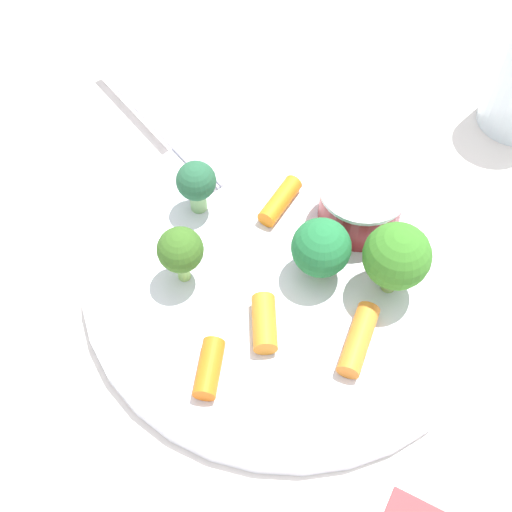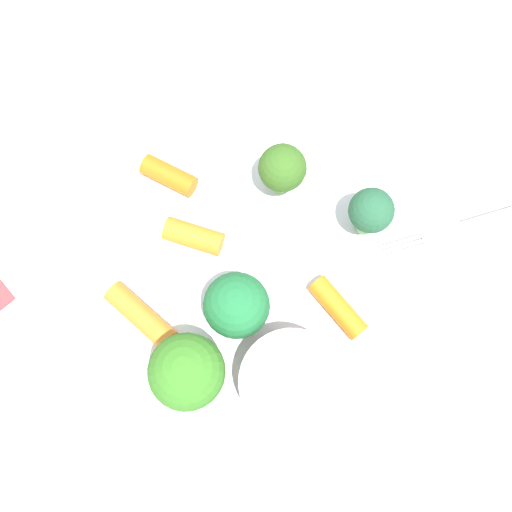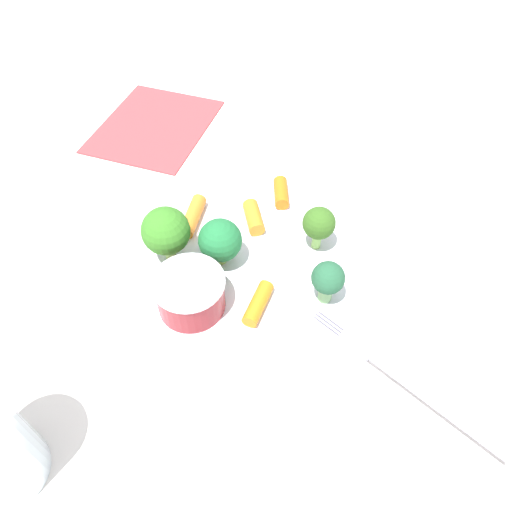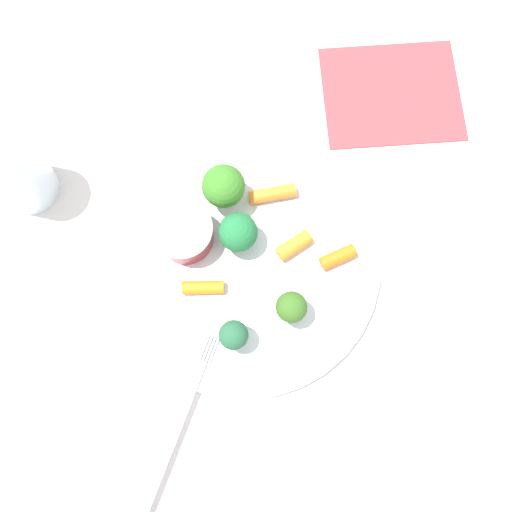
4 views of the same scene
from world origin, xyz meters
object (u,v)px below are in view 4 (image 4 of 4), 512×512
object	(u,v)px
broccoli_floret_1	(238,232)
carrot_stick_0	(294,245)
carrot_stick_2	(273,194)
napkin	(392,93)
broccoli_floret_0	(224,186)
broccoli_floret_2	(234,335)
carrot_stick_1	(338,257)
drinking_glass	(12,170)
sauce_cup	(184,233)
broccoli_floret_3	(291,307)
plate	(245,260)
fork	(182,418)
carrot_stick_3	(203,288)

from	to	relation	value
broccoli_floret_1	carrot_stick_0	size ratio (longest dim) A/B	1.29
carrot_stick_2	napkin	xyz separation A→B (m)	(-0.11, -0.15, -0.02)
broccoli_floret_0	broccoli_floret_2	distance (m)	0.15
carrot_stick_1	drinking_glass	xyz separation A→B (m)	(0.34, -0.02, 0.03)
sauce_cup	carrot_stick_2	bearing A→B (deg)	-142.17
broccoli_floret_3	sauce_cup	bearing A→B (deg)	-25.22
broccoli_floret_2	carrot_stick_2	bearing A→B (deg)	-93.77
plate	broccoli_floret_2	world-z (taller)	broccoli_floret_2
carrot_stick_0	sauce_cup	bearing A→B (deg)	5.56
broccoli_floret_0	broccoli_floret_1	world-z (taller)	broccoli_floret_0
broccoli_floret_0	carrot_stick_0	distance (m)	0.10
broccoli_floret_1	fork	world-z (taller)	broccoli_floret_1
broccoli_floret_1	drinking_glass	world-z (taller)	drinking_glass
carrot_stick_3	napkin	size ratio (longest dim) A/B	0.27
sauce_cup	fork	bearing A→B (deg)	101.28
carrot_stick_3	drinking_glass	xyz separation A→B (m)	(0.21, -0.08, 0.03)
drinking_glass	plate	bearing A→B (deg)	171.29
carrot_stick_2	sauce_cup	bearing A→B (deg)	37.83
broccoli_floret_2	sauce_cup	bearing A→B (deg)	-52.75
broccoli_floret_2	drinking_glass	xyz separation A→B (m)	(0.25, -0.12, 0.01)
carrot_stick_0	drinking_glass	bearing A→B (deg)	-3.10
broccoli_floret_3	napkin	xyz separation A→B (m)	(-0.07, -0.28, -0.04)
carrot_stick_1	carrot_stick_2	world-z (taller)	same
broccoli_floret_1	napkin	distance (m)	0.25
carrot_stick_3	napkin	xyz separation A→B (m)	(-0.17, -0.27, -0.02)
napkin	drinking_glass	bearing A→B (deg)	26.81
broccoli_floret_3	carrot_stick_3	world-z (taller)	broccoli_floret_3
fork	carrot_stick_2	bearing A→B (deg)	-100.63
broccoli_floret_3	drinking_glass	world-z (taller)	drinking_glass
carrot_stick_0	fork	distance (m)	0.21
broccoli_floret_2	napkin	size ratio (longest dim) A/B	0.28
carrot_stick_3	broccoli_floret_2	bearing A→B (deg)	133.55
fork	drinking_glass	xyz separation A→B (m)	(0.22, -0.21, 0.04)
broccoli_floret_1	broccoli_floret_3	bearing A→B (deg)	135.20
broccoli_floret_0	sauce_cup	bearing A→B (deg)	57.89
fork	napkin	xyz separation A→B (m)	(-0.16, -0.40, -0.01)
carrot_stick_0	napkin	distance (m)	0.22
carrot_stick_1	drinking_glass	size ratio (longest dim) A/B	0.36
carrot_stick_3	broccoli_floret_1	bearing A→B (deg)	-113.74
broccoli_floret_0	broccoli_floret_2	size ratio (longest dim) A/B	1.33
broccoli_floret_3	fork	world-z (taller)	broccoli_floret_3
broccoli_floret_1	carrot_stick_2	xyz separation A→B (m)	(-0.03, -0.06, -0.02)
drinking_glass	napkin	size ratio (longest dim) A/B	0.65
sauce_cup	carrot_stick_2	size ratio (longest dim) A/B	1.24
plate	broccoli_floret_1	size ratio (longest dim) A/B	5.81
broccoli_floret_0	carrot_stick_1	world-z (taller)	broccoli_floret_0
carrot_stick_0	drinking_glass	world-z (taller)	drinking_glass
carrot_stick_0	carrot_stick_1	size ratio (longest dim) A/B	1.02
carrot_stick_0	carrot_stick_3	size ratio (longest dim) A/B	0.90
carrot_stick_1	carrot_stick_0	bearing A→B (deg)	-4.53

